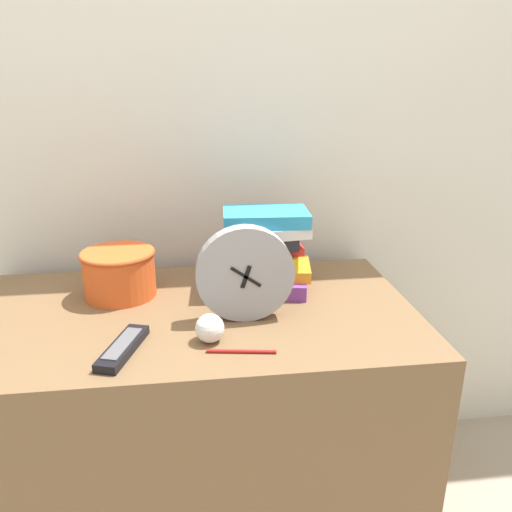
{
  "coord_description": "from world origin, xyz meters",
  "views": [
    {
      "loc": [
        0.02,
        -0.85,
        1.28
      ],
      "look_at": [
        0.18,
        0.35,
        0.85
      ],
      "focal_mm": 35.0,
      "sensor_mm": 36.0,
      "label": 1
    }
  ],
  "objects_px": {
    "desk_clock": "(245,274)",
    "tv_remote": "(123,348)",
    "crumpled_paper_ball": "(210,328)",
    "book_stack": "(266,252)",
    "pen": "(241,351)",
    "basket": "(119,272)"
  },
  "relations": [
    {
      "from": "book_stack",
      "to": "crumpled_paper_ball",
      "type": "bearing_deg",
      "value": -120.39
    },
    {
      "from": "crumpled_paper_ball",
      "to": "pen",
      "type": "height_order",
      "value": "crumpled_paper_ball"
    },
    {
      "from": "basket",
      "to": "crumpled_paper_ball",
      "type": "distance_m",
      "value": 0.37
    },
    {
      "from": "desk_clock",
      "to": "basket",
      "type": "xyz_separation_m",
      "value": [
        -0.32,
        0.19,
        -0.05
      ]
    },
    {
      "from": "desk_clock",
      "to": "basket",
      "type": "relative_size",
      "value": 1.19
    },
    {
      "from": "desk_clock",
      "to": "tv_remote",
      "type": "xyz_separation_m",
      "value": [
        -0.28,
        -0.13,
        -0.11
      ]
    },
    {
      "from": "desk_clock",
      "to": "basket",
      "type": "distance_m",
      "value": 0.38
    },
    {
      "from": "desk_clock",
      "to": "book_stack",
      "type": "height_order",
      "value": "desk_clock"
    },
    {
      "from": "pen",
      "to": "basket",
      "type": "bearing_deg",
      "value": 130.35
    },
    {
      "from": "desk_clock",
      "to": "tv_remote",
      "type": "height_order",
      "value": "desk_clock"
    },
    {
      "from": "tv_remote",
      "to": "pen",
      "type": "xyz_separation_m",
      "value": [
        0.25,
        -0.04,
        -0.01
      ]
    },
    {
      "from": "crumpled_paper_ball",
      "to": "pen",
      "type": "relative_size",
      "value": 0.44
    },
    {
      "from": "desk_clock",
      "to": "basket",
      "type": "bearing_deg",
      "value": 150.09
    },
    {
      "from": "desk_clock",
      "to": "crumpled_paper_ball",
      "type": "bearing_deg",
      "value": -131.7
    },
    {
      "from": "desk_clock",
      "to": "tv_remote",
      "type": "distance_m",
      "value": 0.33
    },
    {
      "from": "tv_remote",
      "to": "pen",
      "type": "bearing_deg",
      "value": -8.24
    },
    {
      "from": "desk_clock",
      "to": "tv_remote",
      "type": "relative_size",
      "value": 1.25
    },
    {
      "from": "crumpled_paper_ball",
      "to": "pen",
      "type": "xyz_separation_m",
      "value": [
        0.06,
        -0.06,
        -0.03
      ]
    },
    {
      "from": "book_stack",
      "to": "crumpled_paper_ball",
      "type": "height_order",
      "value": "book_stack"
    },
    {
      "from": "tv_remote",
      "to": "pen",
      "type": "relative_size",
      "value": 1.25
    },
    {
      "from": "book_stack",
      "to": "tv_remote",
      "type": "xyz_separation_m",
      "value": [
        -0.36,
        -0.31,
        -0.1
      ]
    },
    {
      "from": "book_stack",
      "to": "pen",
      "type": "relative_size",
      "value": 1.8
    }
  ]
}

